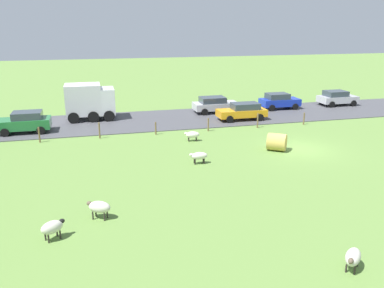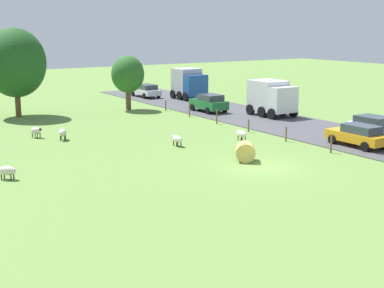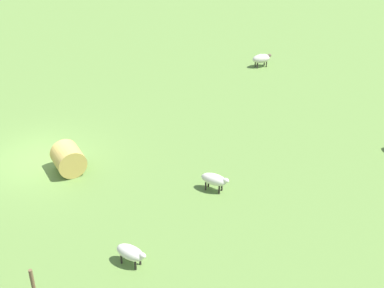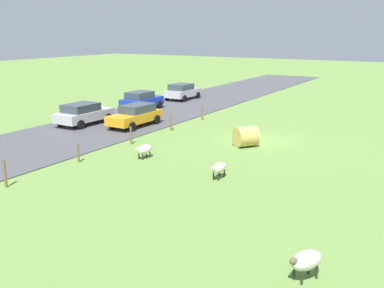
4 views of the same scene
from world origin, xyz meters
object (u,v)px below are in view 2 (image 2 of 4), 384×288
truck_0 (189,83)px  tree_0 (128,75)px  sheep_1 (242,134)px  car_2 (375,126)px  sheep_2 (36,131)px  sheep_3 (63,133)px  tree_1 (15,63)px  hay_bale_0 (245,152)px  sheep_4 (7,171)px  car_4 (146,90)px  car_3 (358,135)px  sheep_0 (177,139)px  car_0 (209,103)px  truck_1 (272,97)px

truck_0 → tree_0: bearing=-159.4°
sheep_1 → car_2: (8.91, -4.57, 0.38)m
sheep_2 → sheep_3: bearing=-54.1°
tree_1 → car_2: tree_1 is taller
car_2 → sheep_2: bearing=147.3°
sheep_2 → hay_bale_0: size_ratio=0.85×
sheep_4 → tree_1: (6.45, 20.97, 4.38)m
sheep_1 → car_4: (5.69, 25.42, 0.35)m
hay_bale_0 → car_3: car_3 is taller
sheep_0 → sheep_1: bearing=-9.8°
tree_1 → car_2: 31.26m
sheep_2 → car_0: car_0 is taller
sheep_0 → car_0: 15.57m
truck_0 → car_4: size_ratio=0.88×
sheep_2 → car_4: 24.32m
truck_0 → car_0: 9.70m
car_4 → truck_0: bearing=-50.9°
sheep_1 → sheep_2: 15.18m
tree_0 → truck_0: size_ratio=1.40×
sheep_1 → hay_bale_0: bearing=-125.6°
tree_0 → sheep_3: bearing=-134.5°
sheep_0 → tree_1: bearing=106.9°
car_3 → car_4: car_3 is taller
tree_0 → car_3: 24.74m
sheep_3 → truck_1: (19.86, 0.15, 1.21)m
sheep_2 → tree_1: size_ratio=0.13×
tree_0 → car_3: bearing=-76.8°
sheep_2 → tree_1: bearing=81.2°
car_3 → tree_0: bearing=103.2°
tree_1 → truck_1: bearing=-32.1°
sheep_2 → sheep_3: size_ratio=0.91×
tree_0 → truck_1: bearing=-48.9°
truck_1 → car_2: bearing=-90.4°
sheep_4 → truck_1: size_ratio=0.26×
sheep_3 → truck_0: truck_0 is taller
tree_1 → car_0: (16.16, -7.19, -3.96)m
hay_bale_0 → car_2: (12.54, 0.50, 0.27)m
truck_1 → car_3: truck_1 is taller
sheep_1 → truck_0: truck_0 is taller
sheep_3 → car_2: (19.77, -11.67, 0.30)m
sheep_2 → car_0: size_ratio=0.26×
truck_0 → car_2: truck_0 is taller
sheep_3 → car_4: size_ratio=0.27×
sheep_1 → tree_1: 22.65m
sheep_3 → car_3: car_3 is taller
sheep_1 → truck_0: 23.21m
sheep_2 → car_2: car_2 is taller
truck_1 → sheep_0: bearing=-155.4°
car_3 → truck_0: bearing=82.5°
truck_1 → car_4: truck_1 is taller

